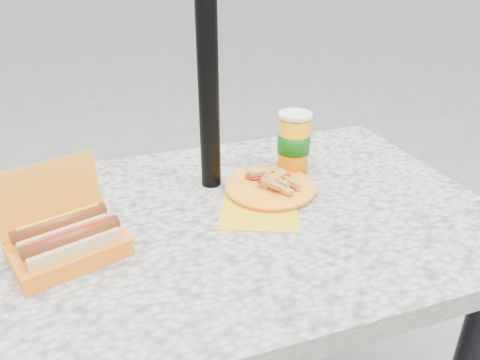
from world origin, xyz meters
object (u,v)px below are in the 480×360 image
object	(u,v)px
hotdog_box	(67,240)
soda_cup	(294,143)
umbrella_pole	(207,45)
fries_plate	(270,188)

from	to	relation	value
hotdog_box	soda_cup	size ratio (longest dim) A/B	1.53
umbrella_pole	soda_cup	xyz separation A→B (m)	(0.23, -0.00, -0.27)
hotdog_box	fries_plate	world-z (taller)	hotdog_box
fries_plate	umbrella_pole	bearing A→B (deg)	142.90
fries_plate	soda_cup	world-z (taller)	soda_cup
umbrella_pole	fries_plate	world-z (taller)	umbrella_pole
hotdog_box	soda_cup	world-z (taller)	hotdog_box
soda_cup	umbrella_pole	bearing A→B (deg)	179.35
umbrella_pole	fries_plate	distance (m)	0.37
hotdog_box	soda_cup	bearing A→B (deg)	1.16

